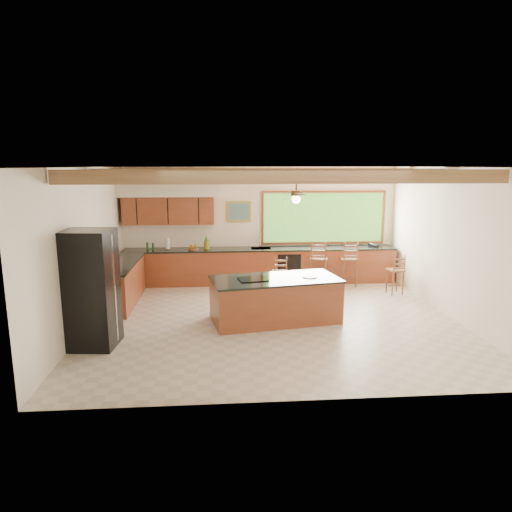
{
  "coord_description": "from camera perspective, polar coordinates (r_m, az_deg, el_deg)",
  "views": [
    {
      "loc": [
        -1.04,
        -8.68,
        3.03
      ],
      "look_at": [
        -0.29,
        0.8,
        1.14
      ],
      "focal_mm": 32.0,
      "sensor_mm": 36.0,
      "label": 1
    }
  ],
  "objects": [
    {
      "name": "room_shell",
      "position": [
        9.41,
        0.83,
        6.27
      ],
      "size": [
        7.27,
        6.54,
        3.02
      ],
      "color": "white",
      "rests_on": "ground"
    },
    {
      "name": "bar_stool_c",
      "position": [
        11.31,
        17.13,
        -1.8
      ],
      "size": [
        0.4,
        0.4,
        0.97
      ],
      "rotation": [
        0.0,
        0.0,
        0.16
      ],
      "color": "brown",
      "rests_on": "ground"
    },
    {
      "name": "ground",
      "position": [
        9.25,
        2.22,
        -7.87
      ],
      "size": [
        7.2,
        7.2,
        0.0
      ],
      "primitive_type": "plane",
      "color": "beige",
      "rests_on": "ground"
    },
    {
      "name": "bar_stool_d",
      "position": [
        11.77,
        11.6,
        -0.45
      ],
      "size": [
        0.43,
        0.43,
        1.16
      ],
      "rotation": [
        0.0,
        0.0,
        -0.04
      ],
      "color": "brown",
      "rests_on": "ground"
    },
    {
      "name": "bar_stool_b",
      "position": [
        10.61,
        3.03,
        -2.13
      ],
      "size": [
        0.37,
        0.37,
        0.98
      ],
      "rotation": [
        0.0,
        0.0,
        -0.04
      ],
      "color": "brown",
      "rests_on": "ground"
    },
    {
      "name": "island",
      "position": [
        9.05,
        2.38,
        -5.43
      ],
      "size": [
        2.64,
        1.58,
        0.88
      ],
      "rotation": [
        0.0,
        0.0,
        0.17
      ],
      "color": "brown",
      "rests_on": "ground"
    },
    {
      "name": "counter_run",
      "position": [
        11.49,
        -3.28,
        -1.66
      ],
      "size": [
        7.12,
        3.1,
        1.27
      ],
      "color": "brown",
      "rests_on": "ground"
    },
    {
      "name": "bar_stool_a",
      "position": [
        11.58,
        7.92,
        -0.45
      ],
      "size": [
        0.53,
        0.53,
        1.19
      ],
      "rotation": [
        0.0,
        0.0,
        -0.28
      ],
      "color": "brown",
      "rests_on": "ground"
    },
    {
      "name": "refrigerator",
      "position": [
        8.13,
        -19.94,
        -3.9
      ],
      "size": [
        0.85,
        0.83,
        2.0
      ],
      "rotation": [
        0.0,
        0.0,
        -0.1
      ],
      "color": "black",
      "rests_on": "ground"
    }
  ]
}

